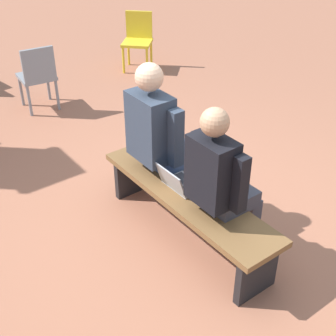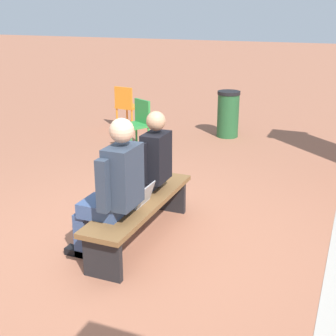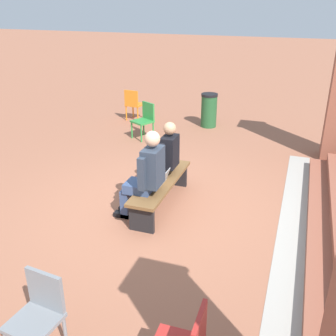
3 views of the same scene
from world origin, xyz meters
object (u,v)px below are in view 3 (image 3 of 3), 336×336
at_px(person_student, 164,158).
at_px(litter_bin, 209,110).
at_px(plastic_chair_mid_courtyard, 145,118).
at_px(plastic_chair_far_right, 39,311).
at_px(bench, 161,186).
at_px(person_adult, 146,174).
at_px(laptop, 160,180).
at_px(plastic_chair_near_bench_right, 134,103).

bearing_deg(person_student, litter_bin, -176.80).
bearing_deg(litter_bin, person_student, 3.20).
bearing_deg(plastic_chair_mid_courtyard, plastic_chair_far_right, 13.40).
distance_m(bench, person_adult, 0.59).
relative_size(person_student, laptop, 4.12).
height_order(person_adult, plastic_chair_far_right, person_adult).
relative_size(bench, person_student, 1.37).
distance_m(plastic_chair_near_bench_right, litter_bin, 2.06).
bearing_deg(laptop, person_student, -169.00).
xyz_separation_m(laptop, plastic_chair_mid_courtyard, (-3.09, -1.52, -0.02)).
xyz_separation_m(bench, plastic_chair_mid_courtyard, (-3.00, -1.51, 0.13)).
xyz_separation_m(plastic_chair_mid_courtyard, plastic_chair_near_bench_right, (-1.25, -0.84, 0.00)).
bearing_deg(plastic_chair_mid_courtyard, litter_bin, 138.41).
distance_m(person_adult, plastic_chair_mid_courtyard, 3.74).
height_order(laptop, plastic_chair_far_right, plastic_chair_far_right).
relative_size(laptop, plastic_chair_mid_courtyard, 0.38).
bearing_deg(person_adult, plastic_chair_far_right, 0.06).
xyz_separation_m(plastic_chair_mid_courtyard, plastic_chair_far_right, (6.04, 1.44, 0.00)).
distance_m(plastic_chair_mid_courtyard, plastic_chair_near_bench_right, 1.50).
height_order(person_student, person_adult, person_adult).
bearing_deg(laptop, plastic_chair_far_right, -1.56).
bearing_deg(litter_bin, plastic_chair_near_bench_right, -86.64).
relative_size(person_adult, litter_bin, 1.64).
relative_size(person_student, plastic_chair_mid_courtyard, 1.57).
xyz_separation_m(laptop, plastic_chair_far_right, (2.95, -0.08, -0.02)).
xyz_separation_m(person_adult, litter_bin, (-4.81, -0.22, -0.31)).
relative_size(person_adult, plastic_chair_far_right, 1.67).
height_order(plastic_chair_mid_courtyard, plastic_chair_far_right, same).
height_order(plastic_chair_far_right, litter_bin, litter_bin).
distance_m(laptop, plastic_chair_far_right, 2.95).
height_order(bench, litter_bin, litter_bin).
bearing_deg(plastic_chair_near_bench_right, laptop, 28.54).
bearing_deg(bench, person_student, -168.10).
bearing_deg(person_student, plastic_chair_far_right, -0.04).
distance_m(person_student, litter_bin, 4.08).
xyz_separation_m(plastic_chair_mid_courtyard, litter_bin, (-1.37, 1.21, -0.05)).
relative_size(plastic_chair_mid_courtyard, litter_bin, 0.98).
relative_size(plastic_chair_near_bench_right, litter_bin, 0.98).
distance_m(bench, person_student, 0.48).
bearing_deg(bench, plastic_chair_mid_courtyard, -153.36).
height_order(person_adult, litter_bin, person_adult).
relative_size(person_adult, laptop, 4.40).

